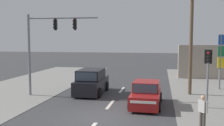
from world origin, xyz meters
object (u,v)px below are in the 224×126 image
Objects in this scene: suv_oncoming_mid at (91,82)px; traffic_signal_mast at (45,40)px; pedestal_signal_right_kerb at (208,69)px; utility_pole_midground_right at (190,18)px; sedan_oncoming_near at (146,95)px; pedestrian_at_kerb at (203,110)px.

traffic_signal_mast is at bearing -154.40° from suv_oncoming_mid.
traffic_signal_mast is 1.69× the size of pedestal_signal_right_kerb.
traffic_signal_mast is 4.70m from suv_oncoming_mid.
traffic_signal_mast is 1.31× the size of suv_oncoming_mid.
pedestal_signal_right_kerb is 0.78× the size of suv_oncoming_mid.
utility_pole_midground_right is at bearing 100.67° from pedestal_signal_right_kerb.
pedestal_signal_right_kerb is 4.06m from sedan_oncoming_near.
suv_oncoming_mid is at bearing 135.54° from pedestrian_at_kerb.
suv_oncoming_mid is 5.33m from sedan_oncoming_near.
suv_oncoming_mid is (-7.32, -0.97, -4.85)m from utility_pole_midground_right.
utility_pole_midground_right reaches higher than suv_oncoming_mid.
pedestal_signal_right_kerb is at bearing 1.88° from sedan_oncoming_near.
traffic_signal_mast is at bearing 172.51° from pedestal_signal_right_kerb.
utility_pole_midground_right is 5.16m from pedestal_signal_right_kerb.
utility_pole_midground_right is at bearing 89.06° from pedestrian_at_kerb.
suv_oncoming_mid is 1.07× the size of sedan_oncoming_near.
traffic_signal_mast is 12.10m from pedestrian_at_kerb.
suv_oncoming_mid is at bearing 25.60° from traffic_signal_mast.
traffic_signal_mast is (-10.36, -2.43, -1.59)m from utility_pole_midground_right.
suv_oncoming_mid is at bearing 160.06° from pedestal_signal_right_kerb.
utility_pole_midground_right is 1.79× the size of traffic_signal_mast.
sedan_oncoming_near is 2.62× the size of pedestrian_at_kerb.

